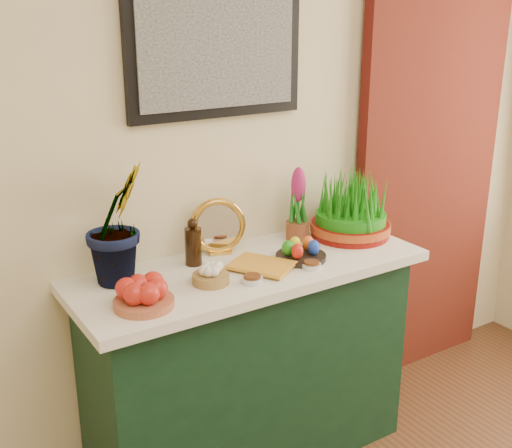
{
  "coord_description": "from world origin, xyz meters",
  "views": [
    {
      "loc": [
        -1.14,
        0.05,
        1.84
      ],
      "look_at": [
        0.07,
        1.95,
        1.07
      ],
      "focal_mm": 45.0,
      "sensor_mm": 36.0,
      "label": 1
    }
  ],
  "objects_px": {
    "book": "(252,273)",
    "wheatgrass_sabzeh": "(351,208)",
    "hyacinth_green": "(116,204)",
    "mirror": "(218,227)",
    "sideboard": "(249,369)"
  },
  "relations": [
    {
      "from": "wheatgrass_sabzeh",
      "to": "book",
      "type": "bearing_deg",
      "value": -166.02
    },
    {
      "from": "book",
      "to": "wheatgrass_sabzeh",
      "type": "height_order",
      "value": "wheatgrass_sabzeh"
    },
    {
      "from": "mirror",
      "to": "book",
      "type": "relative_size",
      "value": 1.02
    },
    {
      "from": "sideboard",
      "to": "book",
      "type": "bearing_deg",
      "value": -117.69
    },
    {
      "from": "mirror",
      "to": "book",
      "type": "distance_m",
      "value": 0.3
    },
    {
      "from": "hyacinth_green",
      "to": "wheatgrass_sabzeh",
      "type": "xyz_separation_m",
      "value": [
        1.02,
        -0.08,
        -0.17
      ]
    },
    {
      "from": "mirror",
      "to": "wheatgrass_sabzeh",
      "type": "relative_size",
      "value": 0.67
    },
    {
      "from": "hyacinth_green",
      "to": "book",
      "type": "distance_m",
      "value": 0.55
    },
    {
      "from": "book",
      "to": "wheatgrass_sabzeh",
      "type": "bearing_deg",
      "value": -16.92
    },
    {
      "from": "hyacinth_green",
      "to": "wheatgrass_sabzeh",
      "type": "bearing_deg",
      "value": -28.42
    },
    {
      "from": "hyacinth_green",
      "to": "sideboard",
      "type": "bearing_deg",
      "value": -38.31
    },
    {
      "from": "mirror",
      "to": "sideboard",
      "type": "bearing_deg",
      "value": -77.79
    },
    {
      "from": "wheatgrass_sabzeh",
      "to": "hyacinth_green",
      "type": "bearing_deg",
      "value": 175.53
    },
    {
      "from": "sideboard",
      "to": "mirror",
      "type": "distance_m",
      "value": 0.6
    },
    {
      "from": "wheatgrass_sabzeh",
      "to": "sideboard",
      "type": "bearing_deg",
      "value": -175.62
    }
  ]
}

